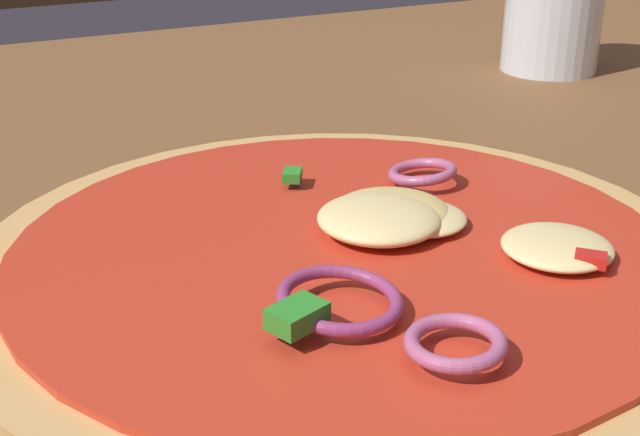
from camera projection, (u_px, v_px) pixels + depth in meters
name	position (u px, v px, depth m)	size (l,w,h in m)	color
dining_table	(372.00, 257.00, 0.40)	(1.42, 0.96, 0.03)	brown
pizza	(347.00, 261.00, 0.34)	(0.30, 0.30, 0.03)	tan
beer_glass	(554.00, 9.00, 0.64)	(0.07, 0.07, 0.11)	silver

